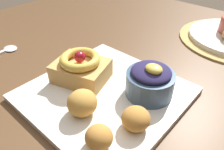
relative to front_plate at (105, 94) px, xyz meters
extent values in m
cube|color=brown|center=(0.03, 0.12, -0.03)|extent=(1.31, 1.04, 0.04)
cylinder|color=brown|center=(-0.53, 0.55, -0.39)|extent=(0.07, 0.07, 0.69)
cube|color=white|center=(0.00, 0.00, 0.00)|extent=(0.27, 0.27, 0.01)
cube|color=tan|center=(-0.06, 0.00, 0.03)|extent=(0.12, 0.11, 0.04)
torus|color=#E5BC4C|center=(-0.06, 0.00, 0.05)|extent=(0.10, 0.10, 0.02)
sphere|color=maroon|center=(-0.06, 0.00, 0.06)|extent=(0.02, 0.02, 0.02)
cylinder|color=#3D5675|center=(0.07, 0.05, 0.03)|extent=(0.09, 0.09, 0.05)
ellipsoid|color=#28234C|center=(0.07, 0.05, 0.06)|extent=(0.07, 0.07, 0.02)
ellipsoid|color=#E5CC56|center=(0.07, 0.05, 0.07)|extent=(0.03, 0.03, 0.01)
ellipsoid|color=gold|center=(0.01, -0.06, 0.03)|extent=(0.05, 0.05, 0.04)
ellipsoid|color=#BC7F38|center=(0.08, -0.09, 0.02)|extent=(0.04, 0.04, 0.04)
ellipsoid|color=#BC7F38|center=(0.09, -0.03, 0.02)|extent=(0.04, 0.05, 0.04)
ellipsoid|color=silver|center=(-0.31, -0.03, 0.00)|extent=(0.04, 0.03, 0.00)
camera|label=1|loc=(0.22, -0.23, 0.28)|focal=34.72mm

